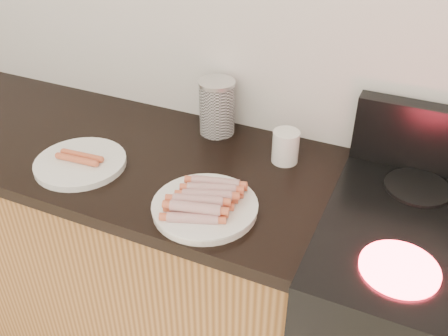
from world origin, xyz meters
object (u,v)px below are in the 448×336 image
at_px(main_plate, 205,208).
at_px(mug, 285,147).
at_px(side_plate, 80,163).
at_px(canister, 217,107).

distance_m(main_plate, mug, 0.34).
bearing_deg(side_plate, canister, 51.08).
xyz_separation_m(main_plate, side_plate, (-0.44, 0.04, 0.00)).
height_order(main_plate, mug, mug).
xyz_separation_m(side_plate, canister, (0.29, 0.36, 0.08)).
distance_m(side_plate, canister, 0.46).
distance_m(canister, mug, 0.28).
bearing_deg(mug, main_plate, -109.60).
relative_size(canister, mug, 1.81).
bearing_deg(canister, side_plate, -128.92).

